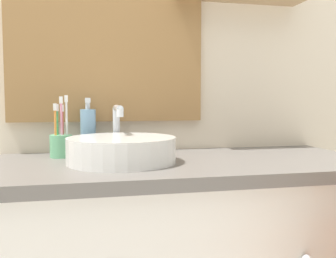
% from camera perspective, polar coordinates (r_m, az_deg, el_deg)
% --- Properties ---
extents(wall_back, '(3.20, 0.18, 2.50)m').
position_cam_1_polar(wall_back, '(1.43, 0.06, 15.83)').
color(wall_back, beige).
rests_on(wall_back, ground_plane).
extents(sink_basin, '(0.32, 0.37, 0.17)m').
position_cam_1_polar(sink_basin, '(1.11, -7.05, -2.96)').
color(sink_basin, silver).
rests_on(sink_basin, vanity_counter).
extents(toothbrush_holder, '(0.07, 0.07, 0.20)m').
position_cam_1_polar(toothbrush_holder, '(1.24, -15.99, -1.98)').
color(toothbrush_holder, '#66B27F').
rests_on(toothbrush_holder, vanity_counter).
extents(soap_dispenser, '(0.05, 0.05, 0.19)m').
position_cam_1_polar(soap_dispenser, '(1.29, -12.07, -0.28)').
color(soap_dispenser, '#6B93B2').
rests_on(soap_dispenser, vanity_counter).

